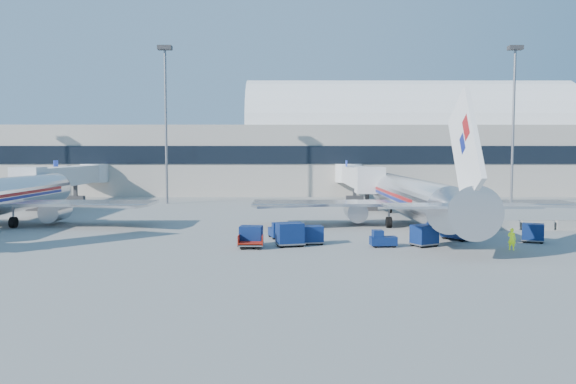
{
  "coord_description": "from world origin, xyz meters",
  "views": [
    {
      "loc": [
        -2.62,
        -51.08,
        7.35
      ],
      "look_at": [
        -2.5,
        6.0,
        3.35
      ],
      "focal_mm": 35.0,
      "sensor_mm": 36.0,
      "label": 1
    }
  ],
  "objects_px": {
    "barrier_near": "(503,225)",
    "ramp_worker": "(512,239)",
    "cart_solo_near": "(424,235)",
    "cart_solo_far": "(533,232)",
    "airliner_main": "(413,197)",
    "jetbridge_near": "(357,176)",
    "mast_east": "(514,101)",
    "tug_lead": "(382,239)",
    "tug_right": "(456,231)",
    "tug_left": "(277,231)",
    "jetbridge_mid": "(69,176)",
    "barrier_mid": "(537,225)",
    "cart_train_b": "(290,234)",
    "cart_open_red": "(251,244)",
    "cart_train_c": "(251,235)",
    "mast_west": "(166,101)",
    "barrier_far": "(572,225)",
    "cart_train_a": "(313,234)"
  },
  "relations": [
    {
      "from": "tug_right",
      "to": "barrier_mid",
      "type": "bearing_deg",
      "value": 85.86
    },
    {
      "from": "cart_train_a",
      "to": "mast_east",
      "type": "bearing_deg",
      "value": 40.45
    },
    {
      "from": "ramp_worker",
      "to": "cart_open_red",
      "type": "bearing_deg",
      "value": 39.64
    },
    {
      "from": "tug_left",
      "to": "cart_solo_near",
      "type": "xyz_separation_m",
      "value": [
        11.68,
        -4.34,
        0.27
      ]
    },
    {
      "from": "jetbridge_near",
      "to": "mast_west",
      "type": "xyz_separation_m",
      "value": [
        -27.6,
        -0.81,
        10.86
      ]
    },
    {
      "from": "tug_lead",
      "to": "tug_left",
      "type": "distance_m",
      "value": 9.51
    },
    {
      "from": "tug_left",
      "to": "barrier_near",
      "type": "bearing_deg",
      "value": -91.48
    },
    {
      "from": "tug_right",
      "to": "cart_train_c",
      "type": "bearing_deg",
      "value": -115.14
    },
    {
      "from": "jetbridge_mid",
      "to": "tug_left",
      "type": "distance_m",
      "value": 45.99
    },
    {
      "from": "jetbridge_mid",
      "to": "tug_left",
      "type": "relative_size",
      "value": 11.86
    },
    {
      "from": "tug_lead",
      "to": "cart_solo_far",
      "type": "xyz_separation_m",
      "value": [
        12.76,
        2.21,
        0.22
      ]
    },
    {
      "from": "airliner_main",
      "to": "jetbridge_mid",
      "type": "xyz_separation_m",
      "value": [
        -44.4,
        26.3,
        1.0
      ]
    },
    {
      "from": "barrier_mid",
      "to": "tug_right",
      "type": "bearing_deg",
      "value": -147.88
    },
    {
      "from": "cart_train_b",
      "to": "cart_open_red",
      "type": "distance_m",
      "value": 3.26
    },
    {
      "from": "tug_right",
      "to": "cart_open_red",
      "type": "xyz_separation_m",
      "value": [
        -17.11,
        -4.49,
        -0.39
      ]
    },
    {
      "from": "jetbridge_near",
      "to": "tug_left",
      "type": "distance_m",
      "value": 35.81
    },
    {
      "from": "mast_east",
      "to": "ramp_worker",
      "type": "height_order",
      "value": "mast_east"
    },
    {
      "from": "tug_right",
      "to": "cart_open_red",
      "type": "bearing_deg",
      "value": -111.55
    },
    {
      "from": "airliner_main",
      "to": "tug_right",
      "type": "height_order",
      "value": "airliner_main"
    },
    {
      "from": "tug_right",
      "to": "jetbridge_near",
      "type": "bearing_deg",
      "value": 150.53
    },
    {
      "from": "airliner_main",
      "to": "tug_left",
      "type": "relative_size",
      "value": 16.06
    },
    {
      "from": "tug_lead",
      "to": "cart_train_c",
      "type": "height_order",
      "value": "cart_train_c"
    },
    {
      "from": "tug_left",
      "to": "cart_train_c",
      "type": "relative_size",
      "value": 1.19
    },
    {
      "from": "barrier_near",
      "to": "tug_left",
      "type": "relative_size",
      "value": 1.29
    },
    {
      "from": "mast_east",
      "to": "tug_left",
      "type": "height_order",
      "value": "mast_east"
    },
    {
      "from": "cart_train_a",
      "to": "cart_solo_near",
      "type": "distance_m",
      "value": 8.8
    },
    {
      "from": "jetbridge_mid",
      "to": "barrier_near",
      "type": "xyz_separation_m",
      "value": [
        52.4,
        -28.81,
        -3.48
      ]
    },
    {
      "from": "barrier_near",
      "to": "cart_train_a",
      "type": "height_order",
      "value": "cart_train_a"
    },
    {
      "from": "barrier_far",
      "to": "tug_lead",
      "type": "height_order",
      "value": "tug_lead"
    },
    {
      "from": "jetbridge_near",
      "to": "cart_train_a",
      "type": "distance_m",
      "value": 38.2
    },
    {
      "from": "barrier_mid",
      "to": "tug_lead",
      "type": "relative_size",
      "value": 1.43
    },
    {
      "from": "mast_west",
      "to": "barrier_far",
      "type": "relative_size",
      "value": 7.53
    },
    {
      "from": "airliner_main",
      "to": "jetbridge_near",
      "type": "xyz_separation_m",
      "value": [
        -2.4,
        26.3,
        1.0
      ]
    },
    {
      "from": "barrier_far",
      "to": "cart_solo_near",
      "type": "xyz_separation_m",
      "value": [
        -16.41,
        -9.43,
        0.45
      ]
    },
    {
      "from": "jetbridge_near",
      "to": "tug_right",
      "type": "height_order",
      "value": "jetbridge_near"
    },
    {
      "from": "barrier_near",
      "to": "ramp_worker",
      "type": "distance_m",
      "value": 11.61
    },
    {
      "from": "airliner_main",
      "to": "mast_east",
      "type": "xyz_separation_m",
      "value": [
        20.0,
        25.49,
        11.87
      ]
    },
    {
      "from": "jetbridge_mid",
      "to": "cart_solo_far",
      "type": "height_order",
      "value": "jetbridge_mid"
    },
    {
      "from": "tug_lead",
      "to": "cart_train_b",
      "type": "xyz_separation_m",
      "value": [
        -7.21,
        0.33,
        0.39
      ]
    },
    {
      "from": "cart_solo_near",
      "to": "cart_train_c",
      "type": "bearing_deg",
      "value": 150.96
    },
    {
      "from": "jetbridge_near",
      "to": "tug_left",
      "type": "bearing_deg",
      "value": -108.12
    },
    {
      "from": "tug_lead",
      "to": "ramp_worker",
      "type": "bearing_deg",
      "value": -11.91
    },
    {
      "from": "jetbridge_mid",
      "to": "barrier_mid",
      "type": "height_order",
      "value": "jetbridge_mid"
    },
    {
      "from": "jetbridge_mid",
      "to": "barrier_far",
      "type": "xyz_separation_m",
      "value": [
        59.0,
        -28.81,
        -3.48
      ]
    },
    {
      "from": "cart_solo_near",
      "to": "cart_solo_far",
      "type": "height_order",
      "value": "cart_solo_near"
    },
    {
      "from": "airliner_main",
      "to": "tug_lead",
      "type": "height_order",
      "value": "airliner_main"
    },
    {
      "from": "tug_right",
      "to": "cart_train_c",
      "type": "distance_m",
      "value": 17.49
    },
    {
      "from": "airliner_main",
      "to": "tug_lead",
      "type": "relative_size",
      "value": 17.73
    },
    {
      "from": "ramp_worker",
      "to": "cart_train_a",
      "type": "bearing_deg",
      "value": 31.15
    },
    {
      "from": "mast_east",
      "to": "cart_train_b",
      "type": "distance_m",
      "value": 51.33
    }
  ]
}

